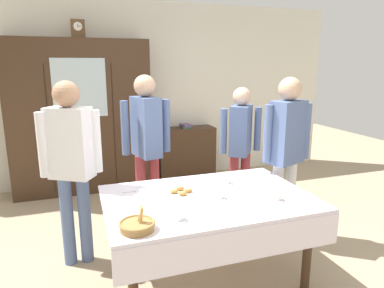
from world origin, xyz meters
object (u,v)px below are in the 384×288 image
at_px(tea_cup_front_edge, 219,196).
at_px(person_near_right_end, 71,156).
at_px(tea_cup_mid_left, 226,181).
at_px(person_beside_shelf, 241,140).
at_px(tea_cup_near_left, 276,197).
at_px(bookshelf_low, 186,153).
at_px(spoon_far_right, 132,192).
at_px(person_behind_table_right, 287,144).
at_px(wall_cabinet, 82,118).
at_px(spoon_center, 138,212).
at_px(pastry_plate, 181,193).
at_px(dining_table, 209,209).
at_px(book_stack, 186,126).
at_px(mantel_clock, 78,29).
at_px(person_behind_table_left, 146,138).
at_px(bread_basket, 137,225).
at_px(tea_cup_mid_right, 178,217).

xyz_separation_m(tea_cup_front_edge, person_near_right_end, (-1.10, 0.68, 0.24)).
xyz_separation_m(tea_cup_mid_left, person_beside_shelf, (0.56, 0.84, 0.16)).
relative_size(tea_cup_near_left, tea_cup_mid_left, 1.00).
xyz_separation_m(bookshelf_low, spoon_far_right, (-1.21, -2.31, 0.34)).
relative_size(bookshelf_low, person_behind_table_right, 0.54).
height_order(bookshelf_low, person_near_right_end, person_near_right_end).
distance_m(wall_cabinet, person_behind_table_right, 2.87).
distance_m(spoon_far_right, spoon_center, 0.42).
bearing_deg(person_beside_shelf, tea_cup_mid_left, -123.68).
relative_size(tea_cup_near_left, pastry_plate, 0.46).
distance_m(dining_table, tea_cup_front_edge, 0.14).
distance_m(book_stack, person_behind_table_right, 2.25).
bearing_deg(person_near_right_end, mantel_clock, 85.01).
relative_size(spoon_far_right, person_beside_shelf, 0.08).
height_order(tea_cup_near_left, person_behind_table_left, person_behind_table_left).
xyz_separation_m(bookshelf_low, bread_basket, (-1.29, -3.00, 0.37)).
distance_m(dining_table, person_behind_table_right, 1.14).
height_order(wall_cabinet, bookshelf_low, wall_cabinet).
bearing_deg(tea_cup_mid_left, person_behind_table_right, 12.41).
xyz_separation_m(book_stack, person_behind_table_left, (-0.93, -1.53, 0.18)).
bearing_deg(person_behind_table_right, tea_cup_mid_right, -151.26).
bearing_deg(tea_cup_mid_right, spoon_far_right, 108.86).
distance_m(wall_cabinet, bookshelf_low, 1.68).
relative_size(book_stack, person_behind_table_right, 0.13).
xyz_separation_m(wall_cabinet, bookshelf_low, (1.54, 0.05, -0.65)).
bearing_deg(bread_basket, tea_cup_mid_left, 34.52).
distance_m(dining_table, person_beside_shelf, 1.41).
bearing_deg(mantel_clock, person_behind_table_left, -68.56).
bearing_deg(tea_cup_mid_right, wall_cabinet, 100.71).
relative_size(dining_table, spoon_far_right, 13.93).
bearing_deg(mantel_clock, tea_cup_front_edge, -70.53).
distance_m(pastry_plate, person_beside_shelf, 1.40).
distance_m(tea_cup_near_left, spoon_center, 1.08).
bearing_deg(bread_basket, mantel_clock, 94.28).
relative_size(dining_table, bread_basket, 6.91).
relative_size(bookshelf_low, tea_cup_near_left, 6.93).
distance_m(mantel_clock, person_near_right_end, 2.31).
height_order(tea_cup_near_left, spoon_center, tea_cup_near_left).
relative_size(wall_cabinet, person_near_right_end, 1.28).
bearing_deg(person_behind_table_left, bread_basket, -103.86).
bearing_deg(bookshelf_low, tea_cup_mid_right, -108.66).
bearing_deg(tea_cup_near_left, pastry_plate, 151.43).
bearing_deg(spoon_center, spoon_far_right, 87.58).
height_order(tea_cup_near_left, tea_cup_mid_left, same).
relative_size(tea_cup_mid_left, pastry_plate, 0.46).
relative_size(spoon_far_right, spoon_center, 1.00).
distance_m(mantel_clock, spoon_center, 3.08).
bearing_deg(book_stack, tea_cup_near_left, -93.23).
xyz_separation_m(spoon_far_right, person_behind_table_left, (0.29, 0.77, 0.29)).
bearing_deg(dining_table, person_behind_table_left, 104.31).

